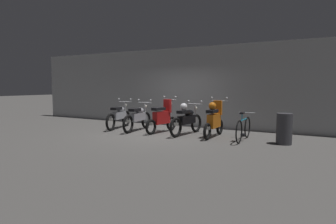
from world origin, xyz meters
The scene contains 9 objects.
ground_plane centered at (0.00, 0.00, 0.00)m, with size 80.00×80.00×0.00m, color #565451.
back_wall centered at (0.00, 2.38, 1.60)m, with size 16.00×0.30×3.21m, color #9EA0A3.
motorbike_slot_0 centered at (-1.95, 0.39, 0.49)m, with size 0.64×1.93×1.15m.
motorbike_slot_1 centered at (-0.97, 0.27, 0.49)m, with size 0.59×1.95×1.15m.
motorbike_slot_2 centered at (0.01, 0.37, 0.53)m, with size 0.58×1.67×1.29m.
motorbike_slot_3 centered at (0.97, 0.36, 0.53)m, with size 0.59×1.95×1.15m.
motorbike_slot_4 centered at (1.95, 0.38, 0.57)m, with size 0.59×1.68×1.29m.
bicycle centered at (2.94, 0.22, 0.36)m, with size 0.50×1.73×0.89m.
trash_bin centered at (4.08, 0.25, 0.44)m, with size 0.43×0.43×0.88m, color #38383D.
Camera 1 is at (5.13, -8.42, 1.66)m, focal length 30.83 mm.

